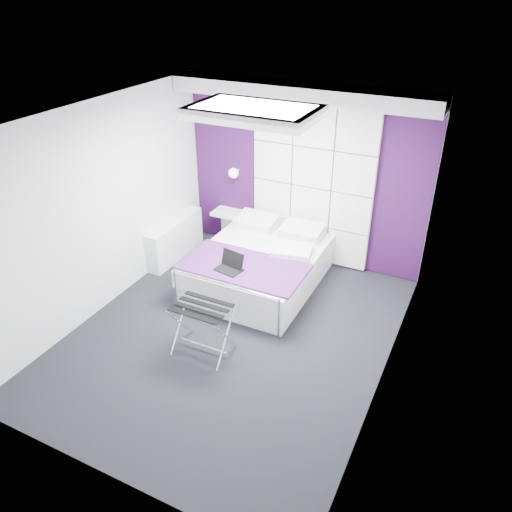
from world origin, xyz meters
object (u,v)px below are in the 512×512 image
Objects in this scene: radiator at (175,239)px; bed at (259,266)px; wall_lamp at (235,172)px; luggage_rack at (203,329)px; laptop at (230,265)px; nightstand at (228,213)px.

bed is (1.49, -0.13, -0.01)m from radiator.
radiator is at bearing 174.93° from bed.
luggage_rack is at bearing -70.10° from wall_lamp.
laptop is (1.37, -0.75, 0.30)m from radiator.
wall_lamp is 0.24× the size of luggage_rack.
radiator is 1.60m from laptop.
radiator is at bearing -130.10° from wall_lamp.
laptop is (0.85, -1.47, 0.05)m from nightstand.
laptop is (-0.11, -0.62, 0.31)m from bed.
bed is at bearing 91.43° from luggage_rack.
luggage_rack is (1.01, -2.43, -0.24)m from nightstand.
radiator is (-0.64, -0.76, -0.92)m from wall_lamp.
radiator is at bearing 131.66° from luggage_rack.
nightstand is (0.52, 0.72, 0.25)m from radiator.
wall_lamp is at bearing 133.53° from bed.
wall_lamp is 0.46× the size of laptop.
luggage_rack reaches higher than radiator.
nightstand is at bearing -160.96° from wall_lamp.
laptop is at bearing -28.75° from radiator.
bed reaches higher than luggage_rack.
bed is 3.09× the size of luggage_rack.
wall_lamp is 1.79m from laptop.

